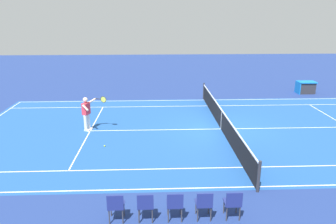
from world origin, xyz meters
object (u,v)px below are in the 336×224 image
object	(u,v)px
spectator_chair_1	(204,203)
spectator_chair_4	(116,205)
tennis_player_near	(87,112)
spectator_chair_0	(233,202)
spectator_chair_3	(145,204)
spectator_chair_2	(175,204)
tennis_net	(221,120)
equipment_cart_tarped	(306,87)
tennis_ball	(105,146)

from	to	relation	value
spectator_chair_1	spectator_chair_4	world-z (taller)	same
tennis_player_near	spectator_chair_0	distance (m)	9.03
spectator_chair_1	spectator_chair_0	bearing A→B (deg)	180.00
spectator_chair_3	spectator_chair_4	size ratio (longest dim) A/B	1.00
spectator_chair_2	tennis_net	bearing A→B (deg)	-110.93
spectator_chair_2	equipment_cart_tarped	xyz separation A→B (m)	(-10.20, -14.20, -0.08)
tennis_player_near	equipment_cart_tarped	xyz separation A→B (m)	(-13.97, -6.94, -0.49)
tennis_net	spectator_chair_1	xyz separation A→B (m)	(1.94, 7.15, 0.03)
spectator_chair_1	equipment_cart_tarped	bearing A→B (deg)	-123.51
tennis_net	equipment_cart_tarped	size ratio (longest dim) A/B	9.36
spectator_chair_1	equipment_cart_tarped	distance (m)	17.03
spectator_chair_3	spectator_chair_4	xyz separation A→B (m)	(0.80, 0.00, 0.00)
spectator_chair_4	tennis_net	bearing A→B (deg)	-121.18
spectator_chair_1	equipment_cart_tarped	size ratio (longest dim) A/B	0.70
spectator_chair_0	spectator_chair_3	xyz separation A→B (m)	(2.39, 0.00, 0.00)
spectator_chair_0	spectator_chair_3	size ratio (longest dim) A/B	1.00
tennis_player_near	spectator_chair_3	size ratio (longest dim) A/B	1.93
spectator_chair_0	spectator_chair_1	world-z (taller)	same
spectator_chair_0	spectator_chair_1	distance (m)	0.80
tennis_player_near	equipment_cart_tarped	distance (m)	15.61
tennis_ball	spectator_chair_1	xyz separation A→B (m)	(-3.48, 5.19, 0.49)
spectator_chair_3	spectator_chair_0	bearing A→B (deg)	180.00
spectator_chair_1	spectator_chair_2	bearing A→B (deg)	0.00
spectator_chair_2	spectator_chair_3	distance (m)	0.80
equipment_cart_tarped	tennis_player_near	bearing A→B (deg)	26.43
spectator_chair_0	spectator_chair_4	size ratio (longest dim) A/B	1.00
tennis_player_near	spectator_chair_3	world-z (taller)	tennis_player_near
spectator_chair_0	spectator_chair_3	world-z (taller)	same
tennis_ball	spectator_chair_0	xyz separation A→B (m)	(-4.27, 5.19, 0.49)
tennis_net	spectator_chair_2	world-z (taller)	tennis_net
spectator_chair_0	spectator_chair_4	distance (m)	3.18
spectator_chair_2	spectator_chair_3	world-z (taller)	same
spectator_chair_2	spectator_chair_3	bearing A→B (deg)	0.00
spectator_chair_0	spectator_chair_1	size ratio (longest dim) A/B	1.00
spectator_chair_4	equipment_cart_tarped	size ratio (longest dim) A/B	0.70
tennis_net	equipment_cart_tarped	distance (m)	10.27
spectator_chair_0	spectator_chair_2	xyz separation A→B (m)	(1.59, 0.00, 0.00)
spectator_chair_1	equipment_cart_tarped	world-z (taller)	spectator_chair_1
spectator_chair_1	spectator_chair_2	world-z (taller)	same
tennis_net	spectator_chair_3	size ratio (longest dim) A/B	13.30
tennis_ball	spectator_chair_2	size ratio (longest dim) A/B	0.08
spectator_chair_4	equipment_cart_tarped	xyz separation A→B (m)	(-11.79, -14.20, -0.08)
tennis_player_near	spectator_chair_2	bearing A→B (deg)	117.48
spectator_chair_2	tennis_ball	bearing A→B (deg)	-62.66
spectator_chair_4	equipment_cart_tarped	world-z (taller)	spectator_chair_4
tennis_ball	equipment_cart_tarped	xyz separation A→B (m)	(-12.88, -9.01, 0.40)
equipment_cart_tarped	spectator_chair_0	bearing A→B (deg)	58.78
spectator_chair_3	equipment_cart_tarped	bearing A→B (deg)	-127.75
tennis_net	tennis_ball	size ratio (longest dim) A/B	177.27
tennis_ball	spectator_chair_0	world-z (taller)	spectator_chair_0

